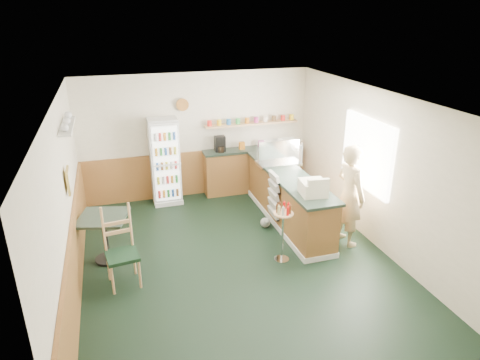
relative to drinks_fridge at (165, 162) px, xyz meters
name	(u,v)px	position (x,y,z in m)	size (l,w,h in m)	color
ground	(237,261)	(0.76, -2.74, -0.91)	(6.00, 6.00, 0.00)	black
room_envelope	(211,162)	(0.53, -2.01, 0.61)	(5.04, 6.02, 2.72)	beige
service_counter	(288,200)	(2.11, -1.67, -0.45)	(0.68, 3.01, 1.01)	#935D2F
back_counter	(252,167)	(1.95, 0.06, -0.36)	(2.24, 0.42, 1.69)	#935D2F
drinks_fridge	(165,162)	(0.00, 0.00, 0.00)	(0.60, 0.52, 1.83)	silver
display_case	(279,153)	(2.11, -1.12, 0.34)	(0.85, 0.44, 0.48)	silver
cash_register	(313,188)	(2.11, -2.65, 0.21)	(0.41, 0.43, 0.24)	#EEE5C5
shopkeeper	(350,195)	(2.81, -2.69, 0.00)	(0.61, 0.44, 1.83)	tan
condiment_stand	(283,224)	(1.49, -2.91, -0.24)	(0.32, 0.32, 1.01)	silver
newspaper_rack	(274,195)	(1.75, -1.81, -0.24)	(0.09, 0.45, 0.89)	black
cafe_table	(104,230)	(-1.29, -2.07, -0.34)	(0.91, 0.91, 0.81)	black
cafe_chair	(121,243)	(-1.05, -2.73, -0.27)	(0.51, 0.51, 1.24)	black
dog_doorstop	(265,222)	(1.62, -1.76, -0.81)	(0.19, 0.25, 0.23)	#999994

